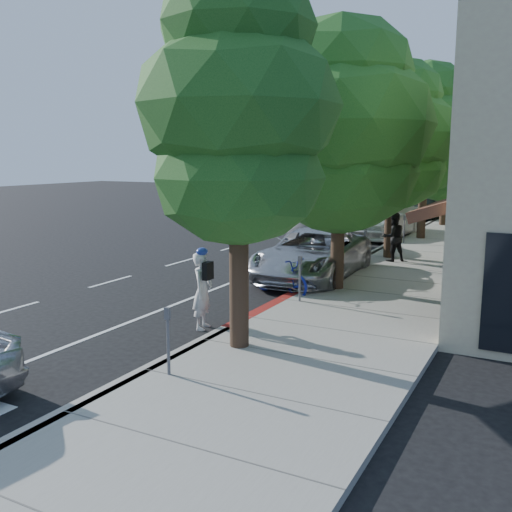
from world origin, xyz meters
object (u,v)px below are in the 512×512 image
Objects in this scene: street_tree_5 at (463,147)px; street_tree_3 at (426,129)px; street_tree_2 at (393,137)px; silver_suv at (312,254)px; street_tree_4 at (447,154)px; dark_sedan at (321,233)px; bicycle at (280,276)px; dark_suv_far at (426,207)px; white_pickup at (384,219)px; cyclist at (203,291)px; street_tree_1 at (340,128)px; street_tree_0 at (238,113)px; pedestrian at (393,237)px.

street_tree_3 is at bearing -90.00° from street_tree_5.
silver_suv is (-1.40, -4.50, -3.97)m from street_tree_2.
street_tree_4 is 1.40× the size of dark_sedan.
dark_suv_far is at bearing 20.36° from bicycle.
street_tree_5 is at bearing 16.32° from bicycle.
street_tree_2 is 16.53m from dark_suv_far.
white_pickup reaches higher than dark_sedan.
street_tree_4 is 0.94× the size of street_tree_5.
dark_suv_far is (-0.14, 26.88, -0.10)m from cyclist.
bicycle is (-1.41, -7.00, -4.22)m from street_tree_2.
street_tree_1 is 4.53m from silver_suv.
dark_suv_far is (-1.74, 27.95, -4.09)m from street_tree_0.
dark_sedan is (-1.50, 11.61, -0.10)m from cyclist.
dark_sedan is at bearing -92.92° from white_pickup.
silver_suv is 5.46m from dark_sedan.
bicycle is (0.19, 3.93, -0.35)m from cyclist.
street_tree_1 reaches higher than street_tree_5.
street_tree_4 reaches higher than silver_suv.
pedestrian is at bearing 3.60° from bicycle.
silver_suv is 11.25m from white_pickup.
street_tree_2 reaches higher than bicycle.
dark_sedan is 6.14m from white_pickup.
street_tree_4 reaches higher than dark_sedan.
bicycle is (-1.41, 5.00, -4.34)m from street_tree_0.
dark_suv_far is at bearing -125.37° from pedestrian.
silver_suv is at bearing -93.56° from street_tree_5.
pedestrian is (2.10, -16.76, 0.24)m from dark_suv_far.
silver_suv is at bearing -84.82° from dark_suv_far.
street_tree_5 is at bearing 53.94° from dark_suv_far.
white_pickup is 9.23m from dark_suv_far.
white_pickup is at bearing -100.13° from street_tree_5.
cyclist is 17.66m from white_pickup.
street_tree_4 is at bearing 68.39° from dark_sedan.
dark_suv_far is 2.63× the size of pedestrian.
white_pickup is 3.38× the size of pedestrian.
street_tree_2 reaches higher than street_tree_5.
bicycle is (-1.41, -1.00, -4.29)m from street_tree_1.
pedestrian is at bearing -23.31° from cyclist.
street_tree_2 is at bearing 90.00° from street_tree_1.
dark_suv_far is at bearing 99.90° from street_tree_3.
bicycle is at bearing -15.16° from cyclist.
street_tree_5 is at bearing -131.40° from pedestrian.
dark_sedan is at bearing -100.15° from street_tree_5.
white_pickup is (1.09, 6.04, 0.08)m from dark_sedan.
cyclist is 10.31m from pedestrian.
dark_sedan is (-3.10, 12.69, -4.09)m from street_tree_0.
street_tree_4 is 3.22× the size of bicycle.
street_tree_2 is 12.02m from street_tree_4.
street_tree_0 is 3.57× the size of bicycle.
dark_sedan is at bearing 105.71° from silver_suv.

